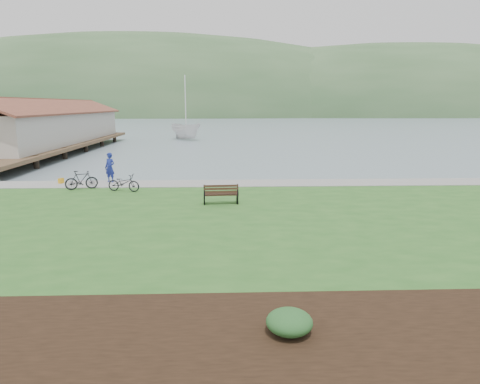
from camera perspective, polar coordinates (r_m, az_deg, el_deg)
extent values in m
plane|color=slate|center=(17.80, 4.77, -4.11)|extent=(600.00, 600.00, 0.00)
cube|color=#28581F|center=(15.84, 5.65, -5.36)|extent=(34.00, 20.00, 0.40)
cube|color=gray|center=(24.40, 2.86, 1.20)|extent=(34.00, 2.20, 0.03)
cube|color=#4C3826|center=(46.75, -24.76, 5.66)|extent=(8.00, 36.00, 0.30)
cube|color=#B2ADA3|center=(48.49, -24.03, 7.86)|extent=(6.40, 28.00, 3.00)
cube|color=black|center=(19.30, -2.58, -0.31)|extent=(1.56, 0.64, 0.05)
cube|color=black|center=(18.96, -2.53, 0.36)|extent=(1.54, 0.25, 0.48)
cube|color=black|center=(19.32, -4.78, -0.99)|extent=(0.09, 0.53, 0.42)
cube|color=black|center=(19.41, -0.37, -0.89)|extent=(0.09, 0.53, 0.42)
imported|color=navy|center=(25.60, -16.98, 3.45)|extent=(0.88, 0.77, 2.02)
imported|color=black|center=(22.82, -15.25, 1.19)|extent=(1.01, 1.82, 0.90)
imported|color=black|center=(24.05, -20.39, 1.51)|extent=(1.08, 1.72, 1.00)
imported|color=silver|center=(60.52, -7.17, 6.92)|extent=(14.93, 14.97, 27.89)
cube|color=gold|center=(26.26, -22.75, 1.37)|extent=(0.28, 0.34, 0.32)
ellipsoid|color=#1E4C21|center=(8.70, 6.60, -16.84)|extent=(0.91, 0.91, 0.46)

